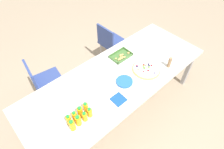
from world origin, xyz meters
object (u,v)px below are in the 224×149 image
Objects in this scene: juice_bottle_1 at (78,120)px; juice_bottle_3 at (90,112)px; chair_far_right at (110,42)px; party_table at (117,79)px; juice_bottle_5 at (75,116)px; plate_stack at (125,81)px; juice_bottle_4 at (69,120)px; fruit_pizza at (146,69)px; juice_bottle_2 at (85,117)px; chair_far_left at (43,80)px; napkin_stack at (119,99)px; juice_bottle_6 at (80,112)px; juice_bottle_7 at (86,107)px; juice_bottle_0 at (72,125)px; snack_tray at (121,56)px; cardboard_tube at (170,63)px.

juice_bottle_1 reaches higher than juice_bottle_3.
party_table is at bearing -38.87° from chair_far_right.
juice_bottle_5 is 0.76m from plate_stack.
juice_bottle_4 reaches higher than fruit_pizza.
juice_bottle_4 is at bearing -57.76° from chair_far_right.
juice_bottle_2 is 0.11m from juice_bottle_5.
chair_far_left is 1.21m from plate_stack.
fruit_pizza reaches higher than napkin_stack.
juice_bottle_5 is at bearing 0.56° from juice_bottle_4.
juice_bottle_6 reaches higher than chair_far_right.
juice_bottle_7 is 0.61m from plate_stack.
juice_bottle_5 is (-0.06, -0.97, 0.31)m from chair_far_left.
juice_bottle_0 is 1.05× the size of juice_bottle_7.
plate_stack is (0.61, 0.01, -0.05)m from juice_bottle_7.
juice_bottle_4 reaches higher than juice_bottle_7.
chair_far_right is 5.72× the size of juice_bottle_1.
snack_tray is at bearing 19.06° from juice_bottle_4.
juice_bottle_4 is at bearing -179.66° from juice_bottle_6.
juice_bottle_3 is 0.98m from fruit_pizza.
party_table is at bearing 48.54° from chair_far_left.
juice_bottle_6 is 0.69m from plate_stack.
party_table is at bearing 13.44° from juice_bottle_7.
napkin_stack is at bearing 30.90° from chair_far_left.
juice_bottle_5 is 0.89× the size of napkin_stack.
juice_bottle_4 is (-0.15, 0.07, 0.01)m from juice_bottle_2.
juice_bottle_0 is at bearing -154.13° from juice_bottle_6.
fruit_pizza is (1.20, 0.05, -0.06)m from juice_bottle_0.
party_table is 16.66× the size of cardboard_tube.
party_table is 19.25× the size of juice_bottle_5.
juice_bottle_6 is 0.40× the size of fruit_pizza.
chair_far_left is at bearing 91.02° from juice_bottle_2.
chair_far_right is at bearing 37.07° from juice_bottle_6.
plate_stack is (-0.29, -0.37, -0.00)m from snack_tray.
snack_tray is at bearing -30.83° from chair_far_right.
juice_bottle_1 is at bearing -173.43° from plate_stack.
plate_stack is at bearing 6.57° from juice_bottle_1.
juice_bottle_5 is at bearing 166.25° from napkin_stack.
juice_bottle_2 is 0.86× the size of cardboard_tube.
party_table is 19.19× the size of juice_bottle_3.
juice_bottle_2 reaches higher than chair_far_left.
juice_bottle_1 is at bearing -156.56° from snack_tray.
juice_bottle_6 reaches higher than chair_far_left.
juice_bottle_4 is at bearing 134.99° from juice_bottle_1.
chair_far_left is 1.09m from juice_bottle_3.
juice_bottle_5 reaches higher than plate_stack.
party_table is at bearing 18.31° from juice_bottle_2.
juice_bottle_2 is (0.02, -1.04, 0.31)m from chair_far_left.
juice_bottle_1 is at bearing -136.79° from juice_bottle_6.
juice_bottle_1 reaches higher than fruit_pizza.
chair_far_right is at bearing 38.61° from juice_bottle_7.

